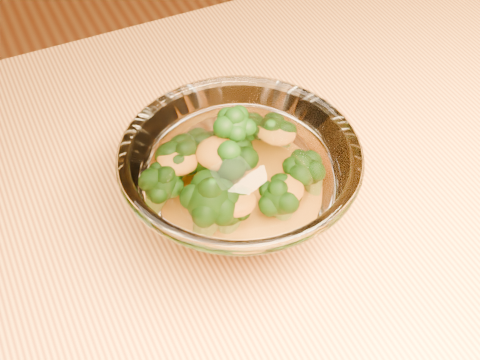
# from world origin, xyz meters

# --- Properties ---
(table) EXTENTS (1.20, 0.80, 0.75)m
(table) POSITION_xyz_m (0.00, 0.00, 0.65)
(table) COLOR gold
(table) RESTS_ON ground
(glass_bowl) EXTENTS (0.20, 0.20, 0.09)m
(glass_bowl) POSITION_xyz_m (0.00, 0.07, 0.80)
(glass_bowl) COLOR white
(glass_bowl) RESTS_ON table
(cheese_sauce) EXTENTS (0.10, 0.10, 0.03)m
(cheese_sauce) POSITION_xyz_m (0.00, 0.07, 0.78)
(cheese_sauce) COLOR orange
(cheese_sauce) RESTS_ON glass_bowl
(broccoli_heap) EXTENTS (0.15, 0.11, 0.07)m
(broccoli_heap) POSITION_xyz_m (-0.01, 0.08, 0.81)
(broccoli_heap) COLOR black
(broccoli_heap) RESTS_ON cheese_sauce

